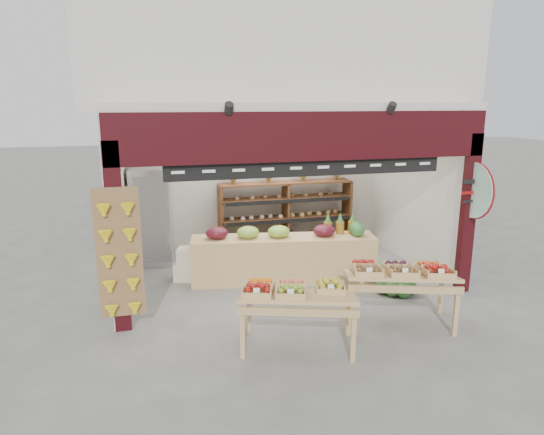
{
  "coord_description": "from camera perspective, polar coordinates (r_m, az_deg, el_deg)",
  "views": [
    {
      "loc": [
        -2.37,
        -7.67,
        3.14
      ],
      "look_at": [
        -0.35,
        -0.2,
        1.28
      ],
      "focal_mm": 32.0,
      "sensor_mm": 36.0,
      "label": 1
    }
  ],
  "objects": [
    {
      "name": "gift_sign",
      "position": [
        8.41,
        22.68,
        2.97
      ],
      "size": [
        0.04,
        0.93,
        0.92
      ],
      "color": "#AFDCC5",
      "rests_on": "ground"
    },
    {
      "name": "watermelon_pile",
      "position": [
        8.44,
        14.16,
        -7.32
      ],
      "size": [
        0.66,
        0.68,
        0.52
      ],
      "color": "#1B521F",
      "rests_on": "ground"
    },
    {
      "name": "display_table_left",
      "position": [
        6.32,
        2.21,
        -8.82
      ],
      "size": [
        1.67,
        1.26,
        0.96
      ],
      "color": "tan",
      "rests_on": "ground"
    },
    {
      "name": "back_shelving",
      "position": [
        10.19,
        1.64,
        1.81
      ],
      "size": [
        2.84,
        0.46,
        1.77
      ],
      "color": "brown",
      "rests_on": "ground"
    },
    {
      "name": "refrigerator",
      "position": [
        9.75,
        -13.98,
        0.15
      ],
      "size": [
        0.8,
        0.8,
        1.9
      ],
      "primitive_type": "cube",
      "rotation": [
        0.0,
        0.0,
        -0.09
      ],
      "color": "silver",
      "rests_on": "ground"
    },
    {
      "name": "banana_board",
      "position": [
        6.82,
        -17.51,
        -4.38
      ],
      "size": [
        0.6,
        0.15,
        1.8
      ],
      "color": "brown",
      "rests_on": "ground"
    },
    {
      "name": "ground",
      "position": [
        8.62,
        1.91,
        -7.84
      ],
      "size": [
        60.0,
        60.0,
        0.0
      ],
      "primitive_type": "plane",
      "color": "#63635E",
      "rests_on": "ground"
    },
    {
      "name": "shop_structure",
      "position": [
        9.62,
        -0.85,
        18.18
      ],
      "size": [
        6.36,
        5.12,
        5.4
      ],
      "color": "beige",
      "rests_on": "ground"
    },
    {
      "name": "display_table_right",
      "position": [
        7.16,
        14.81,
        -6.26
      ],
      "size": [
        1.73,
        1.3,
        0.99
      ],
      "color": "tan",
      "rests_on": "ground"
    },
    {
      "name": "cardboard_stack",
      "position": [
        8.85,
        -8.53,
        -5.91
      ],
      "size": [
        1.03,
        0.73,
        0.59
      ],
      "color": "silver",
      "rests_on": "ground"
    },
    {
      "name": "mid_counter",
      "position": [
        8.65,
        1.3,
        -4.64
      ],
      "size": [
        3.3,
        1.18,
        1.03
      ],
      "color": "tan",
      "rests_on": "ground"
    }
  ]
}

